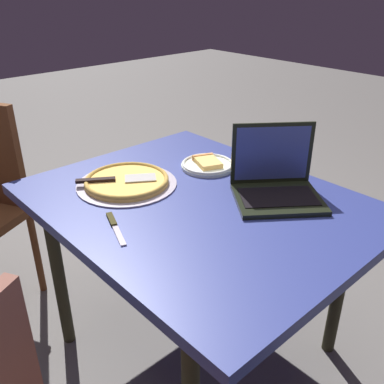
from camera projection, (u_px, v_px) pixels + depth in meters
name	position (u px, v px, depth m)	size (l,w,h in m)	color
ground_plane	(197.00, 343.00, 1.88)	(12.00, 12.00, 0.00)	#5F5B58
dining_table	(198.00, 215.00, 1.58)	(1.21, 0.96, 0.72)	navy
laptop	(276.00, 183.00, 1.55)	(0.39, 0.40, 0.25)	black
pizza_plate	(208.00, 164.00, 1.81)	(0.22, 0.22, 0.04)	white
pizza_tray	(127.00, 181.00, 1.65)	(0.39, 0.39, 0.03)	#9E95A5
table_knife	(114.00, 225.00, 1.38)	(0.20, 0.09, 0.01)	#BCB2BA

